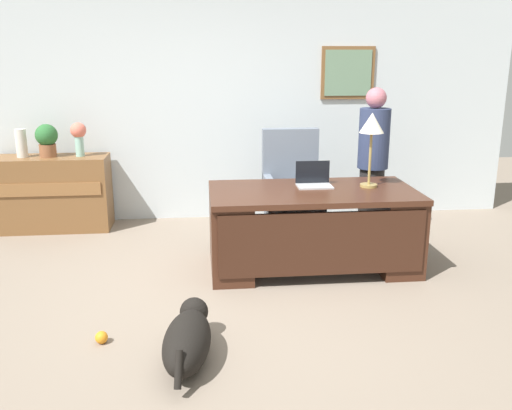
% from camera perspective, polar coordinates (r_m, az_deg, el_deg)
% --- Properties ---
extents(ground_plane, '(12.00, 12.00, 0.00)m').
position_cam_1_polar(ground_plane, '(4.48, -2.27, -10.38)').
color(ground_plane, gray).
extents(back_wall, '(7.00, 0.16, 2.70)m').
position_cam_1_polar(back_wall, '(6.66, -3.75, 10.19)').
color(back_wall, silver).
rests_on(back_wall, ground_plane).
extents(desk, '(1.87, 0.97, 0.74)m').
position_cam_1_polar(desk, '(5.15, 5.79, -2.15)').
color(desk, '#422316').
rests_on(desk, ground_plane).
extents(credenza, '(1.24, 0.50, 0.83)m').
position_cam_1_polar(credenza, '(6.67, -19.94, 1.14)').
color(credenza, brown).
rests_on(credenza, ground_plane).
extents(armchair, '(0.60, 0.59, 1.16)m').
position_cam_1_polar(armchair, '(5.98, 3.68, 1.40)').
color(armchair, slate).
rests_on(armchair, ground_plane).
extents(person_standing, '(0.32, 0.32, 1.60)m').
position_cam_1_polar(person_standing, '(6.02, 11.80, 4.24)').
color(person_standing, '#262323').
rests_on(person_standing, ground_plane).
extents(dog_lying, '(0.38, 0.88, 0.30)m').
position_cam_1_polar(dog_lying, '(3.74, -6.96, -13.36)').
color(dog_lying, black).
rests_on(dog_lying, ground_plane).
extents(laptop, '(0.32, 0.22, 0.22)m').
position_cam_1_polar(laptop, '(5.23, 5.89, 2.55)').
color(laptop, '#B2B5BA').
rests_on(laptop, desk).
extents(desk_lamp, '(0.22, 0.22, 0.68)m').
position_cam_1_polar(desk_lamp, '(5.19, 11.71, 7.70)').
color(desk_lamp, '#9E8447').
rests_on(desk_lamp, desk).
extents(vase_with_flowers, '(0.17, 0.17, 0.37)m').
position_cam_1_polar(vase_with_flowers, '(6.48, -17.62, 6.83)').
color(vase_with_flowers, '#96CBBE').
rests_on(vase_with_flowers, credenza).
extents(vase_empty, '(0.12, 0.12, 0.31)m').
position_cam_1_polar(vase_empty, '(6.64, -22.80, 5.82)').
color(vase_empty, silver).
rests_on(vase_empty, credenza).
extents(potted_plant, '(0.24, 0.24, 0.36)m').
position_cam_1_polar(potted_plant, '(6.56, -20.54, 6.33)').
color(potted_plant, brown).
rests_on(potted_plant, credenza).
extents(dog_toy_ball, '(0.09, 0.09, 0.09)m').
position_cam_1_polar(dog_toy_ball, '(4.10, -15.47, -12.87)').
color(dog_toy_ball, orange).
rests_on(dog_toy_ball, ground_plane).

